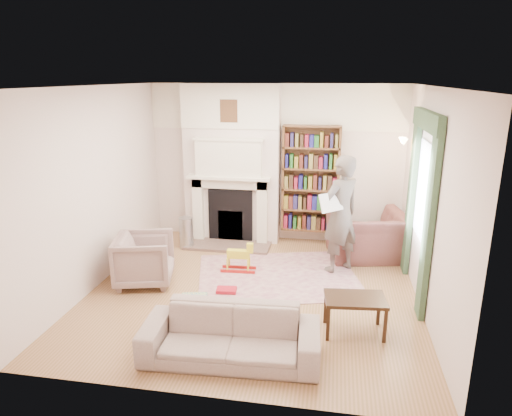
% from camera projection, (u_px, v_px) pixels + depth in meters
% --- Properties ---
extents(floor, '(4.50, 4.50, 0.00)m').
position_uv_depth(floor, '(253.00, 291.00, 6.44)').
color(floor, brown).
rests_on(floor, ground).
extents(ceiling, '(4.50, 4.50, 0.00)m').
position_uv_depth(ceiling, '(253.00, 86.00, 5.66)').
color(ceiling, white).
rests_on(ceiling, wall_back).
extents(wall_back, '(4.50, 0.00, 4.50)m').
position_uv_depth(wall_back, '(275.00, 164.00, 8.18)').
color(wall_back, beige).
rests_on(wall_back, floor).
extents(wall_front, '(4.50, 0.00, 4.50)m').
position_uv_depth(wall_front, '(206.00, 260.00, 3.92)').
color(wall_front, beige).
rests_on(wall_front, floor).
extents(wall_left, '(0.00, 4.50, 4.50)m').
position_uv_depth(wall_left, '(96.00, 188.00, 6.42)').
color(wall_left, beige).
rests_on(wall_left, floor).
extents(wall_right, '(0.00, 4.50, 4.50)m').
position_uv_depth(wall_right, '(430.00, 203.00, 5.68)').
color(wall_right, beige).
rests_on(wall_right, floor).
extents(fireplace, '(1.70, 0.58, 2.80)m').
position_uv_depth(fireplace, '(232.00, 165.00, 8.12)').
color(fireplace, beige).
rests_on(fireplace, floor).
extents(bookcase, '(1.00, 0.24, 1.85)m').
position_uv_depth(bookcase, '(311.00, 179.00, 8.01)').
color(bookcase, brown).
rests_on(bookcase, floor).
extents(window, '(0.02, 0.90, 1.30)m').
position_uv_depth(window, '(424.00, 191.00, 6.05)').
color(window, silver).
rests_on(window, wall_right).
extents(curtain_left, '(0.07, 0.32, 2.40)m').
position_uv_depth(curtain_left, '(429.00, 225.00, 5.46)').
color(curtain_left, '#2E472D').
rests_on(curtain_left, floor).
extents(curtain_right, '(0.07, 0.32, 2.40)m').
position_uv_depth(curtain_right, '(411.00, 196.00, 6.79)').
color(curtain_right, '#2E472D').
rests_on(curtain_right, floor).
extents(pelmet, '(0.09, 1.70, 0.24)m').
position_uv_depth(pelmet, '(427.00, 120.00, 5.79)').
color(pelmet, '#2E472D').
rests_on(pelmet, wall_right).
extents(wall_sconce, '(0.20, 0.24, 0.24)m').
position_uv_depth(wall_sconce, '(400.00, 145.00, 7.00)').
color(wall_sconce, gold).
rests_on(wall_sconce, wall_right).
extents(rug, '(2.74, 2.35, 0.01)m').
position_uv_depth(rug, '(278.00, 276.00, 6.91)').
color(rug, '#C7AF96').
rests_on(rug, floor).
extents(armchair_reading, '(1.39, 1.27, 0.78)m').
position_uv_depth(armchair_reading, '(366.00, 235.00, 7.52)').
color(armchair_reading, '#4A2728').
rests_on(armchair_reading, floor).
extents(armchair_left, '(0.97, 0.95, 0.73)m').
position_uv_depth(armchair_left, '(144.00, 259.00, 6.60)').
color(armchair_left, gray).
rests_on(armchair_left, floor).
extents(sofa, '(1.92, 0.83, 0.55)m').
position_uv_depth(sofa, '(231.00, 335.00, 4.84)').
color(sofa, '#B4A895').
rests_on(sofa, floor).
extents(man_reading, '(0.78, 0.77, 1.82)m').
position_uv_depth(man_reading, '(341.00, 214.00, 6.88)').
color(man_reading, '#534943').
rests_on(man_reading, floor).
extents(newspaper, '(0.37, 0.36, 0.27)m').
position_uv_depth(newspaper, '(331.00, 202.00, 6.65)').
color(newspaper, white).
rests_on(newspaper, man_reading).
extents(coffee_table, '(0.74, 0.52, 0.45)m').
position_uv_depth(coffee_table, '(354.00, 315.00, 5.35)').
color(coffee_table, black).
rests_on(coffee_table, floor).
extents(paraffin_heater, '(0.28, 0.28, 0.55)m').
position_uv_depth(paraffin_heater, '(186.00, 233.00, 7.99)').
color(paraffin_heater, '#A2A4AA').
rests_on(paraffin_heater, floor).
extents(rocking_horse, '(0.55, 0.24, 0.47)m').
position_uv_depth(rocking_horse, '(238.00, 257.00, 7.02)').
color(rocking_horse, gold).
rests_on(rocking_horse, rug).
extents(board_game, '(0.42, 0.42, 0.03)m').
position_uv_depth(board_game, '(194.00, 299.00, 6.15)').
color(board_game, '#DDE14F').
rests_on(board_game, rug).
extents(game_box_lid, '(0.30, 0.22, 0.05)m').
position_uv_depth(game_box_lid, '(226.00, 290.00, 6.39)').
color(game_box_lid, '#A51221').
rests_on(game_box_lid, rug).
extents(comic_annuals, '(0.60, 0.31, 0.02)m').
position_uv_depth(comic_annuals, '(272.00, 310.00, 5.89)').
color(comic_annuals, red).
rests_on(comic_annuals, rug).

